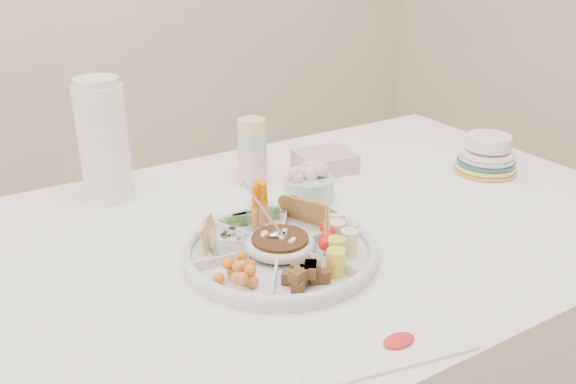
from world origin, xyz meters
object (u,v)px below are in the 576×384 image
dining_table (315,357)px  party_tray (280,247)px  thermos (103,139)px  plate_stack (487,153)px

dining_table → party_tray: bearing=-148.5°
thermos → dining_table: bearing=-46.1°
dining_table → thermos: size_ratio=5.12×
thermos → plate_stack: bearing=-21.9°
party_tray → plate_stack: bearing=8.5°
dining_table → party_tray: party_tray is taller
dining_table → party_tray: 0.44m
plate_stack → thermos: bearing=158.1°
party_tray → thermos: thermos is taller
dining_table → plate_stack: plate_stack is taller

